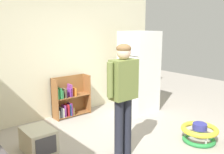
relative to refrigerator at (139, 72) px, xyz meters
The scene contains 6 objects.
back_wall 1.83m from the refrigerator, 150.52° to the left, with size 5.20×0.06×2.70m, color beige.
refrigerator is the anchor object (origin of this frame).
bookshelf 1.64m from the refrigerator, 154.08° to the left, with size 0.80×0.28×0.85m.
standing_person 2.09m from the refrigerator, 141.33° to the right, with size 0.57×0.22×1.66m.
baby_walker 1.95m from the refrigerator, 101.04° to the right, with size 0.60×0.60×0.32m.
pet_carrier 2.66m from the refrigerator, behind, with size 0.42×0.55×0.36m.
Camera 1 is at (-2.42, -2.42, 1.92)m, focal length 40.62 mm.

